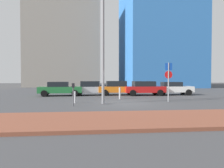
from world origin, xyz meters
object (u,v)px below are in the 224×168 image
(parked_car_silver, at_px, (91,88))
(street_lamp, at_px, (103,34))
(parked_car_orange, at_px, (117,88))
(parked_car_red, at_px, (144,88))
(parking_meter, at_px, (73,91))
(parked_car_green, at_px, (60,89))
(traffic_bollard_mid, at_px, (75,97))
(parked_car_white, at_px, (173,88))
(traffic_bollard_near, at_px, (120,93))
(parking_sign_post, at_px, (169,77))

(parked_car_silver, height_order, street_lamp, street_lamp)
(parked_car_orange, relative_size, parked_car_red, 0.99)
(parking_meter, bearing_deg, parked_car_green, 103.00)
(parking_meter, bearing_deg, street_lamp, 29.85)
(parked_car_red, height_order, traffic_bollard_mid, parked_car_red)
(parked_car_white, bearing_deg, parked_car_silver, 176.70)
(parked_car_silver, relative_size, traffic_bollard_near, 4.01)
(parked_car_green, bearing_deg, parking_sign_post, -35.34)
(parked_car_silver, relative_size, parking_sign_post, 1.36)
(traffic_bollard_mid, bearing_deg, parked_car_silver, 79.53)
(parking_sign_post, bearing_deg, parking_meter, -164.94)
(parking_meter, bearing_deg, parked_car_orange, 65.08)
(parked_car_orange, height_order, parking_meter, parked_car_orange)
(parked_car_green, height_order, traffic_bollard_near, parked_car_green)
(parked_car_orange, bearing_deg, parked_car_white, -4.11)
(parking_sign_post, relative_size, traffic_bollard_mid, 3.48)
(parked_car_silver, relative_size, parked_car_red, 0.99)
(parked_car_orange, height_order, parking_sign_post, parking_sign_post)
(parked_car_white, xyz_separation_m, street_lamp, (-8.01, -7.12, 4.22))
(parked_car_silver, distance_m, parking_meter, 8.88)
(parked_car_red, distance_m, parked_car_white, 3.21)
(traffic_bollard_mid, bearing_deg, street_lamp, -16.23)
(parked_car_white, distance_m, traffic_bollard_near, 7.44)
(parking_sign_post, xyz_separation_m, street_lamp, (-5.14, -0.76, 3.05))
(parked_car_silver, relative_size, parking_meter, 2.73)
(parked_car_red, bearing_deg, parked_car_green, 177.95)
(parked_car_white, xyz_separation_m, parking_meter, (-10.04, -8.28, 0.23))
(parked_car_orange, relative_size, traffic_bollard_mid, 4.76)
(parked_car_red, bearing_deg, parked_car_orange, 166.99)
(parked_car_orange, xyz_separation_m, street_lamp, (-2.02, -7.55, 4.18))
(parked_car_red, height_order, parking_sign_post, parking_sign_post)
(parked_car_green, bearing_deg, parked_car_silver, 7.15)
(parked_car_green, distance_m, street_lamp, 9.24)
(parked_car_orange, distance_m, parking_meter, 9.61)
(parked_car_silver, xyz_separation_m, parking_meter, (-1.30, -8.78, 0.20))
(traffic_bollard_mid, bearing_deg, parking_sign_post, 1.39)
(parked_car_orange, bearing_deg, traffic_bollard_mid, -120.20)
(parked_car_silver, xyz_separation_m, parking_sign_post, (5.87, -6.86, 1.14))
(parking_sign_post, bearing_deg, parked_car_silver, 130.56)
(parked_car_red, relative_size, traffic_bollard_near, 4.07)
(parked_car_orange, bearing_deg, parking_meter, -114.92)
(traffic_bollard_near, bearing_deg, parking_sign_post, -35.45)
(parked_car_orange, relative_size, street_lamp, 0.48)
(parking_sign_post, distance_m, street_lamp, 6.02)
(parked_car_silver, relative_size, street_lamp, 0.48)
(parked_car_red, xyz_separation_m, traffic_bollard_mid, (-6.84, -6.31, -0.35))
(parked_car_white, relative_size, street_lamp, 0.48)
(parked_car_white, height_order, parking_meter, parking_meter)
(parking_meter, distance_m, traffic_bollard_mid, 1.83)
(traffic_bollard_near, bearing_deg, parked_car_orange, 85.45)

